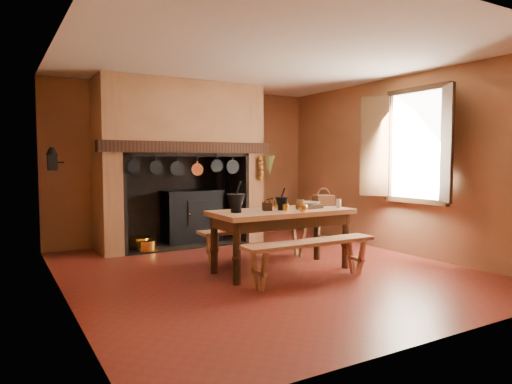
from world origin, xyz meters
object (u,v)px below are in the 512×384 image
at_px(iron_range, 192,216).
at_px(coffee_grinder, 267,206).
at_px(work_table, 281,220).
at_px(bench_front, 311,251).
at_px(wicker_basket, 323,200).
at_px(mixing_bowl, 308,204).

relative_size(iron_range, coffee_grinder, 9.60).
distance_m(work_table, bench_front, 0.71).
relative_size(bench_front, coffee_grinder, 10.75).
bearing_deg(iron_range, bench_front, -86.02).
bearing_deg(work_table, wicker_basket, 11.32).
relative_size(work_table, coffee_grinder, 11.34).
bearing_deg(bench_front, work_table, 90.00).
bearing_deg(iron_range, wicker_basket, -66.34).
xyz_separation_m(work_table, bench_front, (-0.00, -0.64, -0.31)).
distance_m(bench_front, mixing_bowl, 1.07).
xyz_separation_m(coffee_grinder, mixing_bowl, (0.76, 0.13, -0.03)).
bearing_deg(mixing_bowl, wicker_basket, 4.95).
height_order(iron_range, work_table, iron_range).
distance_m(bench_front, wicker_basket, 1.27).
bearing_deg(work_table, coffee_grinder, 175.84).
xyz_separation_m(bench_front, wicker_basket, (0.83, 0.81, 0.53)).
height_order(work_table, mixing_bowl, mixing_bowl).
bearing_deg(mixing_bowl, coffee_grinder, -170.57).
xyz_separation_m(iron_range, bench_front, (0.22, -3.22, -0.11)).
height_order(bench_front, mixing_bowl, mixing_bowl).
distance_m(work_table, coffee_grinder, 0.29).
distance_m(work_table, mixing_bowl, 0.59).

